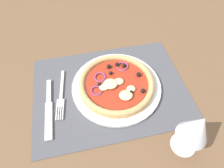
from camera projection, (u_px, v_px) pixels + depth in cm
name	position (u px, v px, depth cm)	size (l,w,h in cm)	color
ground_plane	(110.00, 91.00, 60.87)	(190.00, 140.00, 2.40)	brown
placemat	(110.00, 89.00, 59.76)	(47.08, 34.73, 0.40)	#4C4C51
plate	(116.00, 86.00, 59.48)	(27.56, 27.56, 1.01)	silver
pizza	(116.00, 83.00, 58.17)	(23.13, 23.13, 2.69)	tan
fork	(61.00, 96.00, 57.52)	(3.70, 18.05, 0.44)	silver
knife	(49.00, 108.00, 55.05)	(2.31, 20.04, 0.62)	silver
wine_glass	(196.00, 129.00, 41.18)	(7.20, 7.20, 14.90)	silver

